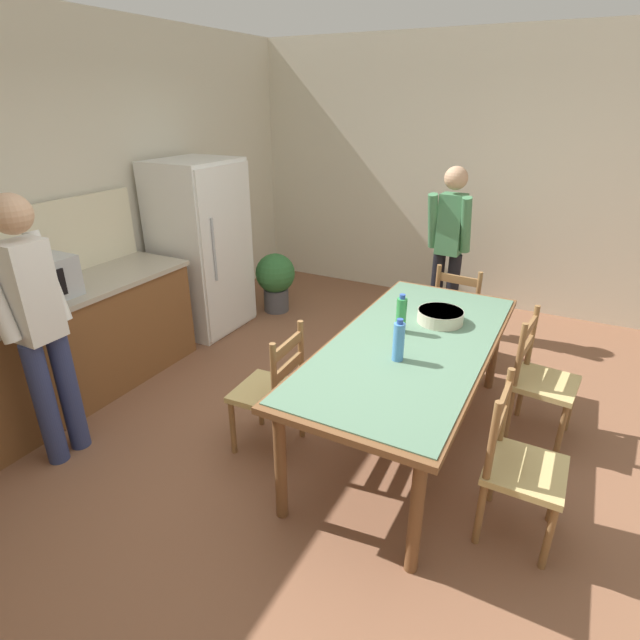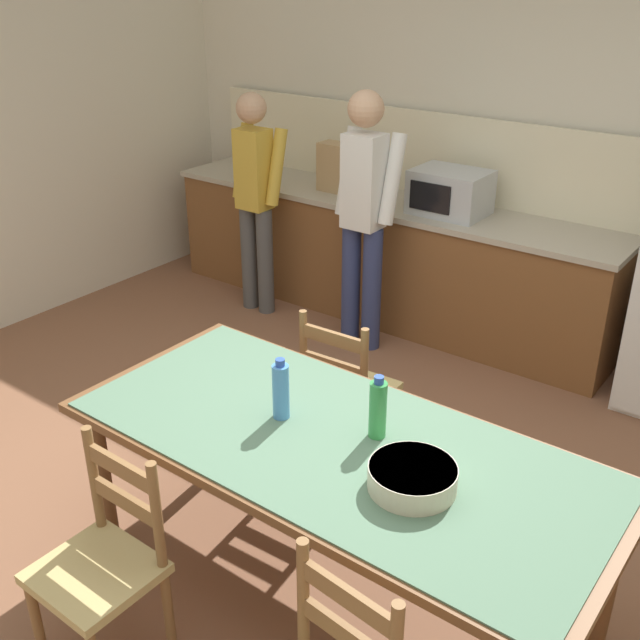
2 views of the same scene
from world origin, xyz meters
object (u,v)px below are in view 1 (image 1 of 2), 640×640
Objects in this scene: potted_plant at (275,278)px; bottle_near_centre at (399,341)px; person_by_table at (449,243)px; dining_table at (411,351)px; chair_side_near_right at (540,380)px; refrigerator at (201,248)px; microwave at (34,281)px; serving_bowl at (440,316)px; person_at_counter at (37,321)px; chair_head_end at (459,314)px; bottle_off_centre at (401,315)px; chair_side_near_left at (518,466)px; chair_side_far_left at (272,391)px.

bottle_near_centre is at bearing -132.06° from potted_plant.
dining_table is at bearing 12.11° from person_by_table.
bottle_near_centre reaches higher than chair_side_near_right.
person_by_table reaches higher than bottle_near_centre.
refrigerator is 2.77m from bottle_near_centre.
bottle_near_centre is at bearing 179.45° from dining_table.
microwave is 0.75× the size of potted_plant.
microwave is 3.63m from chair_side_near_right.
potted_plant is at bearing -32.08° from refrigerator.
dining_table is at bearing 168.72° from serving_bowl.
chair_side_near_right is 1.87m from person_by_table.
person_at_counter is at bearing 120.98° from dining_table.
chair_head_end is (1.40, -0.01, -0.27)m from dining_table.
microwave is 2.59m from bottle_off_centre.
chair_side_near_left is (-1.91, -0.77, 0.00)m from chair_head_end.
serving_bowl is 2.63m from person_at_counter.
refrigerator is at bearing 71.53° from bottle_off_centre.
microwave reaches higher than chair_side_far_left.
dining_table is at bearing -149.02° from person_at_counter.
chair_side_near_right is 1.36× the size of potted_plant.
refrigerator is at bearing 88.85° from chair_side_near_right.
bottle_near_centre is 0.30× the size of chair_side_near_right.
chair_head_end is (1.29, -0.13, -0.46)m from bottle_off_centre.
microwave reaches higher than dining_table.
bottle_near_centre is 0.40× the size of potted_plant.
chair_head_end is (2.25, -2.53, -0.61)m from microwave.
bottle_near_centre is 1.00× the size of bottle_off_centre.
bottle_near_centre reaches higher than chair_head_end.
chair_head_end is at bearing 46.60° from chair_side_near_right.
person_by_table reaches higher than chair_side_near_left.
potted_plant is at bearing 0.36° from chair_head_end.
potted_plant is (1.48, 1.95, -0.52)m from bottle_off_centre.
serving_bowl is at bearing -119.21° from potted_plant.
refrigerator reaches higher than chair_side_near_right.
person_at_counter is (-1.32, 1.88, 0.09)m from bottle_off_centre.
chair_side_near_left is (-1.00, 0.01, 0.00)m from chair_side_near_right.
bottle_off_centre is 1.85m from person_by_table.
person_at_counter reaches higher than chair_side_near_left.
bottle_near_centre is 1.75m from chair_head_end.
person_at_counter is at bearing -62.11° from chair_side_far_left.
bottle_off_centre is (0.11, 0.12, 0.20)m from dining_table.
chair_side_near_left is 3.55m from potted_plant.
chair_side_far_left is 2.45m from potted_plant.
bottle_near_centre is 0.30× the size of chair_head_end.
bottle_off_centre is 0.15× the size of person_at_counter.
bottle_off_centre is 1.38m from chair_head_end.
microwave is 1.85× the size of bottle_near_centre.
bottle_near_centre is 0.30× the size of chair_side_far_left.
person_at_counter is at bearing 124.95° from bottle_off_centre.
microwave reaches higher than chair_head_end.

